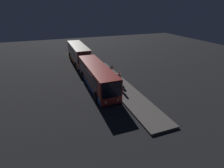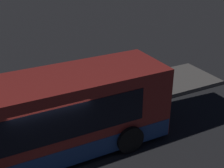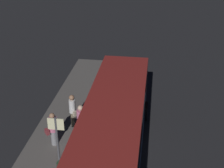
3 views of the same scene
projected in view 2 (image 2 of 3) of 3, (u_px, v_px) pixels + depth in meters
name	position (u px, v px, depth m)	size (l,w,h in m)	color
ground	(49.00, 158.00, 10.95)	(80.00, 80.00, 0.00)	#232326
platform	(27.00, 116.00, 13.34)	(20.00, 2.86, 0.19)	#605B56
bus_lead	(11.00, 128.00, 10.11)	(11.08, 2.73, 2.87)	maroon
passenger_boarding	(57.00, 91.00, 13.05)	(0.54, 0.58, 1.80)	#6B604C
passenger_waiting	(40.00, 103.00, 12.15)	(0.48, 0.63, 1.82)	#4C476B
passenger_with_bags	(16.00, 96.00, 12.85)	(0.66, 0.68, 1.71)	gray
suitcase	(67.00, 110.00, 13.00)	(0.39, 0.19, 0.81)	#334C7F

